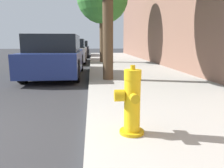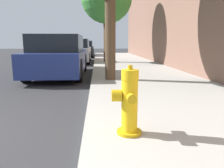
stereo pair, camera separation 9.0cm
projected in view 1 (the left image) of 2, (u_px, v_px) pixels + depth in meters
fire_hydrant at (131, 103)px, 2.46m from camera, size 0.34×0.37×0.79m
parked_car_near at (56, 57)px, 7.41m from camera, size 1.72×4.03×1.39m
parked_car_mid at (70, 51)px, 12.53m from camera, size 1.88×3.98×1.34m
parked_car_far at (78, 49)px, 17.95m from camera, size 1.75×4.34×1.28m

